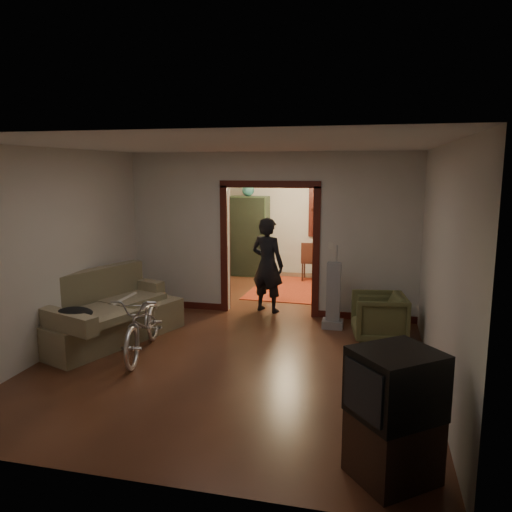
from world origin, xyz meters
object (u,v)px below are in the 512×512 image
(armchair, at_px, (379,317))
(desk, at_px, (337,264))
(bicycle, at_px, (144,323))
(person, at_px, (267,265))
(sofa, at_px, (108,306))
(locker, at_px, (248,236))

(armchair, xyz_separation_m, desk, (-0.91, 3.84, 0.05))
(desk, bearing_deg, bicycle, -128.09)
(bicycle, relative_size, person, 0.99)
(armchair, distance_m, person, 2.27)
(bicycle, height_order, person, person)
(sofa, height_order, locker, locker)
(bicycle, distance_m, desk, 5.64)
(locker, bearing_deg, armchair, -52.78)
(sofa, height_order, bicycle, sofa)
(person, bearing_deg, bicycle, 82.01)
(locker, bearing_deg, sofa, -99.84)
(locker, bearing_deg, person, -69.20)
(bicycle, height_order, locker, locker)
(sofa, relative_size, desk, 2.05)
(bicycle, bearing_deg, locker, 77.50)
(sofa, distance_m, bicycle, 0.88)
(armchair, bearing_deg, locker, -151.33)
(bicycle, bearing_deg, person, 52.36)
(person, height_order, locker, locker)
(bicycle, xyz_separation_m, desk, (2.22, 5.18, -0.04))
(armchair, xyz_separation_m, person, (-1.93, 1.09, 0.49))
(bicycle, bearing_deg, sofa, 140.50)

